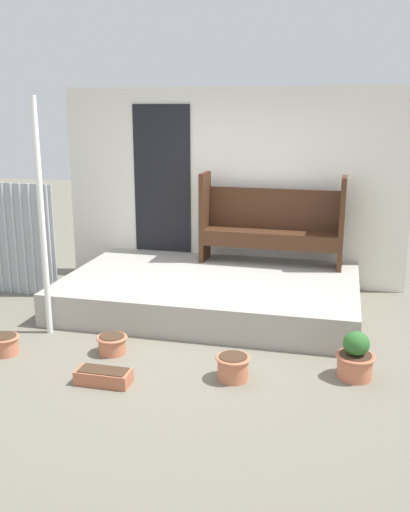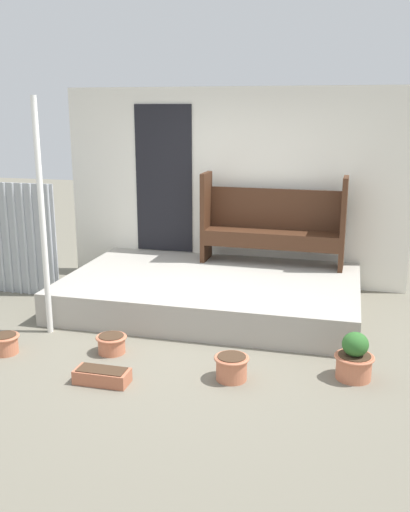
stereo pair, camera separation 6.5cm
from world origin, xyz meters
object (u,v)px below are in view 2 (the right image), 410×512
object	(u,v)px
flower_pot_right	(232,367)
flower_pot_middle	(112,343)
bench	(273,221)
flower_pot_far_right	(354,359)
support_post	(42,220)
planter_box_rect	(102,376)
flower_pot_left	(5,343)

from	to	relation	value
flower_pot_right	flower_pot_middle	bearing A→B (deg)	168.08
bench	flower_pot_right	xyz separation A→B (m)	(0.02, -2.63, -0.81)
flower_pot_far_right	bench	bearing A→B (deg)	114.43
flower_pot_middle	flower_pot_right	xyz separation A→B (m)	(1.26, -0.27, 0.02)
flower_pot_far_right	flower_pot_right	bearing A→B (deg)	-164.65
support_post	flower_pot_right	xyz separation A→B (m)	(2.11, -0.60, -1.10)
planter_box_rect	flower_pot_middle	bearing A→B (deg)	105.95
flower_pot_middle	flower_pot_right	bearing A→B (deg)	-11.92
support_post	bench	xyz separation A→B (m)	(2.10, 2.03, -0.30)
bench	flower_pot_far_right	world-z (taller)	bench
bench	flower_pot_right	distance (m)	2.75
flower_pot_left	flower_pot_right	size ratio (longest dim) A/B	0.90
support_post	flower_pot_middle	distance (m)	1.45
bench	planter_box_rect	size ratio (longest dim) A/B	3.79
flower_pot_left	flower_pot_far_right	xyz separation A→B (m)	(3.30, 0.29, 0.08)
flower_pot_left	support_post	bearing A→B (deg)	76.44
flower_pot_middle	flower_pot_left	bearing A→B (deg)	-164.87
bench	planter_box_rect	xyz separation A→B (m)	(-1.07, -2.97, -0.86)
bench	flower_pot_far_right	xyz separation A→B (m)	(1.06, -2.34, -0.74)
flower_pot_left	flower_pot_middle	distance (m)	1.04
flower_pot_right	flower_pot_far_right	world-z (taller)	flower_pot_far_right
bench	planter_box_rect	world-z (taller)	bench
planter_box_rect	support_post	bearing A→B (deg)	137.45
flower_pot_left	flower_pot_middle	world-z (taller)	flower_pot_left
support_post	flower_pot_far_right	distance (m)	3.34
flower_pot_middle	planter_box_rect	xyz separation A→B (m)	(0.17, -0.61, -0.04)
flower_pot_middle	flower_pot_far_right	xyz separation A→B (m)	(2.30, 0.02, 0.09)
flower_pot_left	flower_pot_middle	bearing A→B (deg)	15.13
flower_pot_left	flower_pot_far_right	bearing A→B (deg)	5.07
bench	flower_pot_far_right	size ratio (longest dim) A/B	4.20
flower_pot_right	flower_pot_far_right	distance (m)	1.09
flower_pot_middle	flower_pot_right	size ratio (longest dim) A/B	0.97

